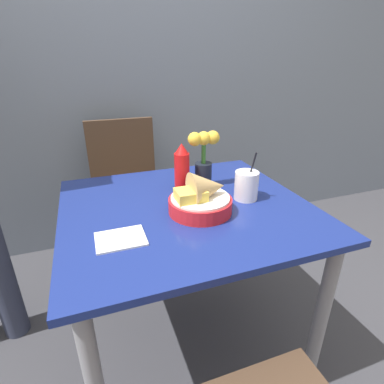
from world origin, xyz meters
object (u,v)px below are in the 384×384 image
Objects in this scene: drink_cup at (246,186)px; chair_far_window at (126,184)px; food_basket at (202,198)px; ketchup_bottle at (182,169)px; flower_vase at (204,157)px.

chair_far_window is at bearing 114.30° from drink_cup.
chair_far_window is 4.68× the size of drink_cup.
chair_far_window reaches higher than food_basket.
chair_far_window is 0.73m from ketchup_bottle.
chair_far_window is at bearing 100.99° from food_basket.
ketchup_bottle is 0.27m from drink_cup.
flower_vase reaches higher than food_basket.
chair_far_window is 0.90m from food_basket.
chair_far_window is 4.03× the size of food_basket.
ketchup_bottle reaches higher than drink_cup.
chair_far_window is 0.76m from flower_vase.
food_basket is 0.20m from ketchup_bottle.
food_basket is 1.12× the size of ketchup_bottle.
drink_cup is at bearing -65.70° from chair_far_window.
ketchup_bottle reaches higher than chair_far_window.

